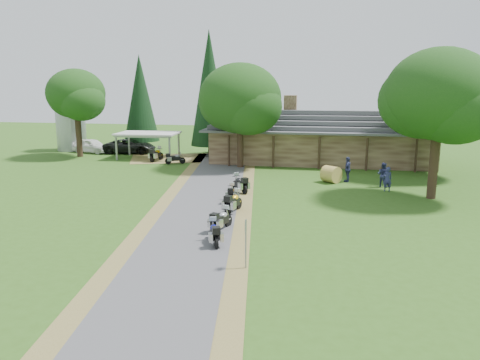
% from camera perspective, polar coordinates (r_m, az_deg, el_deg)
% --- Properties ---
extents(ground, '(120.00, 120.00, 0.00)m').
position_cam_1_polar(ground, '(23.35, -6.30, -6.66)').
color(ground, '#2F5317').
rests_on(ground, ground).
extents(driveway, '(51.95, 51.95, 0.00)m').
position_cam_1_polar(driveway, '(27.16, -4.90, -4.00)').
color(driveway, '#414144').
rests_on(driveway, ground).
extents(lodge, '(21.40, 9.40, 4.90)m').
position_cam_1_polar(lodge, '(45.47, 9.78, 5.37)').
color(lodge, brown).
rests_on(lodge, ground).
extents(silo, '(3.36, 3.36, 6.42)m').
position_cam_1_polar(silo, '(55.49, -19.95, 6.74)').
color(silo, gray).
rests_on(silo, ground).
extents(carport, '(6.07, 4.20, 2.55)m').
position_cam_1_polar(carport, '(47.50, -11.10, 4.16)').
color(carport, silver).
rests_on(carport, ground).
extents(car_white_sedan, '(3.83, 6.19, 1.92)m').
position_cam_1_polar(car_white_sedan, '(52.81, -17.63, 4.22)').
color(car_white_sedan, white).
rests_on(car_white_sedan, ground).
extents(car_dark_suv, '(3.27, 6.23, 2.28)m').
position_cam_1_polar(car_dark_suv, '(51.30, -13.30, 4.45)').
color(car_dark_suv, black).
rests_on(car_dark_suv, ground).
extents(motorcycle_row_a, '(1.12, 1.78, 1.16)m').
position_cam_1_polar(motorcycle_row_a, '(21.79, -3.15, -6.35)').
color(motorcycle_row_a, navy).
rests_on(motorcycle_row_a, ground).
extents(motorcycle_row_b, '(1.08, 1.82, 1.19)m').
position_cam_1_polar(motorcycle_row_b, '(23.77, -2.28, -4.76)').
color(motorcycle_row_b, '#9E9FA5').
rests_on(motorcycle_row_b, ground).
extents(motorcycle_row_c, '(1.02, 1.98, 1.30)m').
position_cam_1_polar(motorcycle_row_c, '(27.03, -0.79, -2.61)').
color(motorcycle_row_c, yellow).
rests_on(motorcycle_row_c, ground).
extents(motorcycle_row_d, '(0.75, 1.72, 1.14)m').
position_cam_1_polar(motorcycle_row_d, '(29.41, -1.06, -1.59)').
color(motorcycle_row_d, orange).
rests_on(motorcycle_row_d, ground).
extents(motorcycle_row_e, '(1.60, 1.85, 1.27)m').
position_cam_1_polar(motorcycle_row_e, '(32.02, -0.02, -0.37)').
color(motorcycle_row_e, black).
rests_on(motorcycle_row_e, ground).
extents(motorcycle_carport_a, '(1.00, 2.11, 1.39)m').
position_cam_1_polar(motorcycle_carport_a, '(45.63, -10.14, 3.15)').
color(motorcycle_carport_a, '#CC9E08').
rests_on(motorcycle_carport_a, ground).
extents(motorcycle_carport_b, '(1.75, 1.26, 1.15)m').
position_cam_1_polar(motorcycle_carport_b, '(43.71, -7.91, 2.70)').
color(motorcycle_carport_b, gray).
rests_on(motorcycle_carport_b, ground).
extents(person_a, '(0.64, 0.51, 2.02)m').
position_cam_1_polar(person_a, '(33.77, 17.54, 0.36)').
color(person_a, navy).
rests_on(person_a, ground).
extents(person_b, '(0.73, 0.68, 2.08)m').
position_cam_1_polar(person_b, '(35.12, 17.05, 0.86)').
color(person_b, navy).
rests_on(person_b, ground).
extents(person_c, '(0.62, 0.74, 2.26)m').
position_cam_1_polar(person_c, '(36.21, 13.00, 1.53)').
color(person_c, navy).
rests_on(person_c, ground).
extents(hay_bale, '(1.68, 1.70, 1.25)m').
position_cam_1_polar(hay_bale, '(35.80, 11.05, 0.69)').
color(hay_bale, olive).
rests_on(hay_bale, ground).
extents(sign_post, '(0.37, 0.06, 2.05)m').
position_cam_1_polar(sign_post, '(18.84, 0.70, -7.83)').
color(sign_post, gray).
rests_on(sign_post, ground).
extents(oak_lodge_left, '(7.15, 7.15, 9.79)m').
position_cam_1_polar(oak_lodge_left, '(41.08, 0.03, 8.30)').
color(oak_lodge_left, '#133610').
rests_on(oak_lodge_left, ground).
extents(oak_lodge_right, '(7.56, 7.56, 11.21)m').
position_cam_1_polar(oak_lodge_right, '(40.66, 23.13, 8.34)').
color(oak_lodge_right, '#133610').
rests_on(oak_lodge_right, ground).
extents(oak_driveway, '(6.78, 6.78, 10.77)m').
position_cam_1_polar(oak_driveway, '(32.12, 22.97, 7.32)').
color(oak_driveway, '#133610').
rests_on(oak_driveway, ground).
extents(oak_silo, '(5.73, 5.73, 10.24)m').
position_cam_1_polar(oak_silo, '(50.00, -19.28, 8.52)').
color(oak_silo, '#133610').
rests_on(oak_silo, ground).
extents(cedar_near, '(3.98, 3.98, 12.66)m').
position_cam_1_polar(cedar_near, '(48.47, -3.72, 10.49)').
color(cedar_near, black).
rests_on(cedar_near, ground).
extents(cedar_far, '(3.88, 3.88, 10.45)m').
position_cam_1_polar(cedar_far, '(53.50, -12.02, 9.18)').
color(cedar_far, black).
rests_on(cedar_far, ground).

